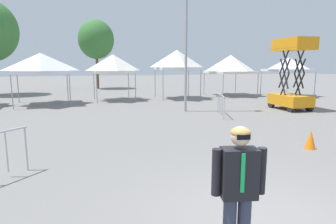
{
  "coord_description": "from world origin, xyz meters",
  "views": [
    {
      "loc": [
        -2.69,
        -3.42,
        2.47
      ],
      "look_at": [
        -0.45,
        3.31,
        1.3
      ],
      "focal_mm": 30.21,
      "sensor_mm": 36.0,
      "label": 1
    }
  ],
  "objects_px": {
    "tree_behind_tents_right": "(96,40)",
    "crowd_barrier_mid_lot": "(221,101)",
    "canopy_tent_center": "(41,63)",
    "traffic_cone_lot_center": "(311,140)",
    "light_pole_near_lift": "(186,6)",
    "person_foreground": "(238,188)",
    "canopy_tent_behind_right": "(288,65)",
    "canopy_tent_far_left": "(231,64)",
    "canopy_tent_right_of_center": "(113,64)",
    "canopy_tent_behind_center": "(177,60)",
    "scissor_lift": "(291,88)"
  },
  "relations": [
    {
      "from": "canopy_tent_center",
      "to": "traffic_cone_lot_center",
      "type": "height_order",
      "value": "canopy_tent_center"
    },
    {
      "from": "canopy_tent_far_left",
      "to": "crowd_barrier_mid_lot",
      "type": "xyz_separation_m",
      "value": [
        -5.53,
        -8.5,
        -1.83
      ]
    },
    {
      "from": "canopy_tent_behind_right",
      "to": "crowd_barrier_mid_lot",
      "type": "distance_m",
      "value": 12.06
    },
    {
      "from": "crowd_barrier_mid_lot",
      "to": "traffic_cone_lot_center",
      "type": "xyz_separation_m",
      "value": [
        -0.17,
        -5.81,
        -0.47
      ]
    },
    {
      "from": "canopy_tent_right_of_center",
      "to": "light_pole_near_lift",
      "type": "xyz_separation_m",
      "value": [
        2.99,
        -6.34,
        2.93
      ]
    },
    {
      "from": "canopy_tent_center",
      "to": "canopy_tent_behind_center",
      "type": "relative_size",
      "value": 0.97
    },
    {
      "from": "canopy_tent_behind_center",
      "to": "crowd_barrier_mid_lot",
      "type": "relative_size",
      "value": 1.82
    },
    {
      "from": "traffic_cone_lot_center",
      "to": "tree_behind_tents_right",
      "type": "bearing_deg",
      "value": 99.42
    },
    {
      "from": "person_foreground",
      "to": "canopy_tent_behind_right",
      "type": "bearing_deg",
      "value": 47.6
    },
    {
      "from": "canopy_tent_center",
      "to": "tree_behind_tents_right",
      "type": "distance_m",
      "value": 12.97
    },
    {
      "from": "person_foreground",
      "to": "tree_behind_tents_right",
      "type": "xyz_separation_m",
      "value": [
        0.68,
        28.83,
        4.16
      ]
    },
    {
      "from": "canopy_tent_center",
      "to": "canopy_tent_right_of_center",
      "type": "distance_m",
      "value": 4.71
    },
    {
      "from": "canopy_tent_behind_right",
      "to": "scissor_lift",
      "type": "xyz_separation_m",
      "value": [
        -5.02,
        -6.06,
        -1.35
      ]
    },
    {
      "from": "canopy_tent_center",
      "to": "traffic_cone_lot_center",
      "type": "bearing_deg",
      "value": -57.09
    },
    {
      "from": "canopy_tent_behind_right",
      "to": "light_pole_near_lift",
      "type": "distance_m",
      "value": 12.3
    },
    {
      "from": "canopy_tent_far_left",
      "to": "crowd_barrier_mid_lot",
      "type": "distance_m",
      "value": 10.3
    },
    {
      "from": "canopy_tent_far_left",
      "to": "scissor_lift",
      "type": "bearing_deg",
      "value": -95.28
    },
    {
      "from": "light_pole_near_lift",
      "to": "traffic_cone_lot_center",
      "type": "bearing_deg",
      "value": -83.21
    },
    {
      "from": "canopy_tent_center",
      "to": "scissor_lift",
      "type": "distance_m",
      "value": 15.15
    },
    {
      "from": "canopy_tent_right_of_center",
      "to": "traffic_cone_lot_center",
      "type": "height_order",
      "value": "canopy_tent_right_of_center"
    },
    {
      "from": "canopy_tent_right_of_center",
      "to": "light_pole_near_lift",
      "type": "relative_size",
      "value": 0.33
    },
    {
      "from": "canopy_tent_right_of_center",
      "to": "person_foreground",
      "type": "xyz_separation_m",
      "value": [
        -0.94,
        -17.79,
        -1.55
      ]
    },
    {
      "from": "canopy_tent_behind_right",
      "to": "traffic_cone_lot_center",
      "type": "xyz_separation_m",
      "value": [
        -10.0,
        -12.56,
        -2.27
      ]
    },
    {
      "from": "canopy_tent_right_of_center",
      "to": "person_foreground",
      "type": "height_order",
      "value": "canopy_tent_right_of_center"
    },
    {
      "from": "canopy_tent_far_left",
      "to": "scissor_lift",
      "type": "distance_m",
      "value": 7.97
    },
    {
      "from": "canopy_tent_far_left",
      "to": "scissor_lift",
      "type": "relative_size",
      "value": 0.86
    },
    {
      "from": "canopy_tent_behind_center",
      "to": "person_foreground",
      "type": "xyz_separation_m",
      "value": [
        -5.59,
        -17.33,
        -1.85
      ]
    },
    {
      "from": "canopy_tent_behind_center",
      "to": "tree_behind_tents_right",
      "type": "bearing_deg",
      "value": 113.07
    },
    {
      "from": "crowd_barrier_mid_lot",
      "to": "canopy_tent_right_of_center",
      "type": "bearing_deg",
      "value": 116.29
    },
    {
      "from": "canopy_tent_behind_center",
      "to": "canopy_tent_far_left",
      "type": "bearing_deg",
      "value": 7.89
    },
    {
      "from": "canopy_tent_behind_right",
      "to": "traffic_cone_lot_center",
      "type": "bearing_deg",
      "value": -128.52
    },
    {
      "from": "scissor_lift",
      "to": "tree_behind_tents_right",
      "type": "height_order",
      "value": "tree_behind_tents_right"
    },
    {
      "from": "canopy_tent_right_of_center",
      "to": "canopy_tent_far_left",
      "type": "relative_size",
      "value": 0.95
    },
    {
      "from": "canopy_tent_center",
      "to": "canopy_tent_right_of_center",
      "type": "bearing_deg",
      "value": 10.78
    },
    {
      "from": "canopy_tent_right_of_center",
      "to": "canopy_tent_behind_center",
      "type": "bearing_deg",
      "value": -5.63
    },
    {
      "from": "canopy_tent_behind_right",
      "to": "person_foreground",
      "type": "distance_m",
      "value": 22.07
    },
    {
      "from": "canopy_tent_far_left",
      "to": "tree_behind_tents_right",
      "type": "relative_size",
      "value": 0.47
    },
    {
      "from": "person_foreground",
      "to": "traffic_cone_lot_center",
      "type": "xyz_separation_m",
      "value": [
        4.85,
        3.7,
        -0.75
      ]
    },
    {
      "from": "crowd_barrier_mid_lot",
      "to": "traffic_cone_lot_center",
      "type": "distance_m",
      "value": 5.83
    },
    {
      "from": "person_foreground",
      "to": "tree_behind_tents_right",
      "type": "height_order",
      "value": "tree_behind_tents_right"
    },
    {
      "from": "canopy_tent_center",
      "to": "canopy_tent_far_left",
      "type": "distance_m",
      "value": 14.28
    },
    {
      "from": "canopy_tent_behind_center",
      "to": "canopy_tent_far_left",
      "type": "relative_size",
      "value": 1.06
    },
    {
      "from": "scissor_lift",
      "to": "crowd_barrier_mid_lot",
      "type": "relative_size",
      "value": 1.99
    },
    {
      "from": "traffic_cone_lot_center",
      "to": "canopy_tent_behind_right",
      "type": "bearing_deg",
      "value": 51.48
    },
    {
      "from": "tree_behind_tents_right",
      "to": "crowd_barrier_mid_lot",
      "type": "bearing_deg",
      "value": -77.34
    },
    {
      "from": "canopy_tent_center",
      "to": "light_pole_near_lift",
      "type": "distance_m",
      "value": 9.82
    },
    {
      "from": "canopy_tent_center",
      "to": "light_pole_near_lift",
      "type": "relative_size",
      "value": 0.35
    },
    {
      "from": "canopy_tent_behind_right",
      "to": "scissor_lift",
      "type": "relative_size",
      "value": 0.82
    },
    {
      "from": "person_foreground",
      "to": "crowd_barrier_mid_lot",
      "type": "relative_size",
      "value": 0.9
    },
    {
      "from": "canopy_tent_far_left",
      "to": "canopy_tent_behind_right",
      "type": "height_order",
      "value": "canopy_tent_far_left"
    }
  ]
}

